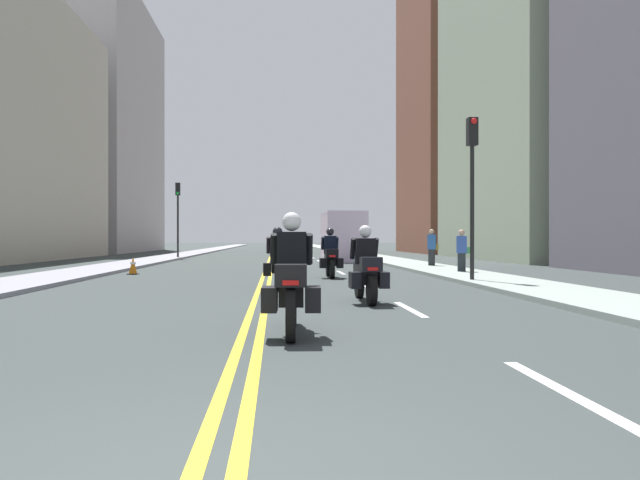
{
  "coord_description": "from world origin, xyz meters",
  "views": [
    {
      "loc": [
        0.34,
        -2.99,
        1.3
      ],
      "look_at": [
        1.57,
        14.23,
        1.26
      ],
      "focal_mm": 34.11,
      "sensor_mm": 36.0,
      "label": 1
    }
  ],
  "objects_px": {
    "motorcycle_3": "(330,258)",
    "traffic_cone_0": "(133,266)",
    "traffic_light_near": "(472,169)",
    "pedestrian_0": "(432,248)",
    "pedestrian_1": "(462,251)",
    "motorcycle_2": "(278,263)",
    "motorcycle_1": "(366,271)",
    "parked_truck": "(342,239)",
    "motorcycle_0": "(292,285)",
    "traffic_light_far": "(178,207)",
    "motorcycle_4": "(280,255)"
  },
  "relations": [
    {
      "from": "motorcycle_3",
      "to": "traffic_cone_0",
      "type": "distance_m",
      "value": 7.35
    },
    {
      "from": "motorcycle_3",
      "to": "traffic_light_near",
      "type": "height_order",
      "value": "traffic_light_near"
    },
    {
      "from": "traffic_light_near",
      "to": "traffic_cone_0",
      "type": "bearing_deg",
      "value": 153.97
    },
    {
      "from": "pedestrian_0",
      "to": "pedestrian_1",
      "type": "bearing_deg",
      "value": -73.5
    },
    {
      "from": "motorcycle_2",
      "to": "pedestrian_0",
      "type": "xyz_separation_m",
      "value": [
        6.77,
        10.35,
        0.22
      ]
    },
    {
      "from": "motorcycle_1",
      "to": "pedestrian_1",
      "type": "bearing_deg",
      "value": 61.02
    },
    {
      "from": "pedestrian_0",
      "to": "parked_truck",
      "type": "xyz_separation_m",
      "value": [
        -2.98,
        9.23,
        0.39
      ]
    },
    {
      "from": "traffic_cone_0",
      "to": "motorcycle_3",
      "type": "bearing_deg",
      "value": -18.23
    },
    {
      "from": "motorcycle_0",
      "to": "traffic_light_far",
      "type": "relative_size",
      "value": 0.44
    },
    {
      "from": "motorcycle_2",
      "to": "traffic_cone_0",
      "type": "bearing_deg",
      "value": 127.05
    },
    {
      "from": "motorcycle_3",
      "to": "traffic_cone_0",
      "type": "xyz_separation_m",
      "value": [
        -6.98,
        2.3,
        -0.34
      ]
    },
    {
      "from": "motorcycle_1",
      "to": "parked_truck",
      "type": "relative_size",
      "value": 0.33
    },
    {
      "from": "motorcycle_3",
      "to": "motorcycle_1",
      "type": "bearing_deg",
      "value": -89.85
    },
    {
      "from": "traffic_cone_0",
      "to": "parked_truck",
      "type": "height_order",
      "value": "parked_truck"
    },
    {
      "from": "motorcycle_3",
      "to": "pedestrian_0",
      "type": "height_order",
      "value": "pedestrian_0"
    },
    {
      "from": "motorcycle_1",
      "to": "pedestrian_0",
      "type": "relative_size",
      "value": 1.27
    },
    {
      "from": "traffic_cone_0",
      "to": "motorcycle_2",
      "type": "bearing_deg",
      "value": -51.41
    },
    {
      "from": "motorcycle_4",
      "to": "parked_truck",
      "type": "xyz_separation_m",
      "value": [
        3.68,
        11.9,
        0.63
      ]
    },
    {
      "from": "motorcycle_4",
      "to": "traffic_cone_0",
      "type": "distance_m",
      "value": 5.46
    },
    {
      "from": "motorcycle_3",
      "to": "pedestrian_1",
      "type": "relative_size",
      "value": 1.29
    },
    {
      "from": "motorcycle_3",
      "to": "traffic_light_far",
      "type": "height_order",
      "value": "traffic_light_far"
    },
    {
      "from": "motorcycle_3",
      "to": "parked_truck",
      "type": "relative_size",
      "value": 0.32
    },
    {
      "from": "motorcycle_3",
      "to": "pedestrian_0",
      "type": "distance_m",
      "value": 7.91
    },
    {
      "from": "motorcycle_1",
      "to": "pedestrian_1",
      "type": "relative_size",
      "value": 1.33
    },
    {
      "from": "motorcycle_0",
      "to": "pedestrian_0",
      "type": "distance_m",
      "value": 19.17
    },
    {
      "from": "motorcycle_0",
      "to": "traffic_cone_0",
      "type": "bearing_deg",
      "value": 113.11
    },
    {
      "from": "motorcycle_3",
      "to": "parked_truck",
      "type": "height_order",
      "value": "parked_truck"
    },
    {
      "from": "motorcycle_4",
      "to": "parked_truck",
      "type": "relative_size",
      "value": 0.33
    },
    {
      "from": "motorcycle_4",
      "to": "parked_truck",
      "type": "distance_m",
      "value": 12.47
    },
    {
      "from": "motorcycle_3",
      "to": "parked_truck",
      "type": "bearing_deg",
      "value": 82.36
    },
    {
      "from": "motorcycle_1",
      "to": "traffic_light_far",
      "type": "xyz_separation_m",
      "value": [
        -8.12,
        27.12,
        2.7
      ]
    },
    {
      "from": "motorcycle_2",
      "to": "traffic_light_near",
      "type": "bearing_deg",
      "value": 11.16
    },
    {
      "from": "traffic_light_near",
      "to": "traffic_light_far",
      "type": "height_order",
      "value": "traffic_light_far"
    },
    {
      "from": "traffic_light_far",
      "to": "parked_truck",
      "type": "relative_size",
      "value": 0.75
    },
    {
      "from": "pedestrian_1",
      "to": "motorcycle_1",
      "type": "bearing_deg",
      "value": -102.56
    },
    {
      "from": "motorcycle_1",
      "to": "traffic_cone_0",
      "type": "xyz_separation_m",
      "value": [
        -7.01,
        10.14,
        -0.32
      ]
    },
    {
      "from": "pedestrian_0",
      "to": "traffic_cone_0",
      "type": "bearing_deg",
      "value": -143.9
    },
    {
      "from": "motorcycle_3",
      "to": "traffic_light_near",
      "type": "xyz_separation_m",
      "value": [
        3.84,
        -2.98,
        2.65
      ]
    },
    {
      "from": "motorcycle_0",
      "to": "traffic_light_near",
      "type": "relative_size",
      "value": 0.45
    },
    {
      "from": "motorcycle_2",
      "to": "pedestrian_1",
      "type": "xyz_separation_m",
      "value": [
        6.6,
        5.5,
        0.17
      ]
    },
    {
      "from": "parked_truck",
      "to": "motorcycle_3",
      "type": "bearing_deg",
      "value": -97.56
    },
    {
      "from": "traffic_light_near",
      "to": "pedestrian_0",
      "type": "bearing_deg",
      "value": 82.62
    },
    {
      "from": "motorcycle_4",
      "to": "motorcycle_0",
      "type": "bearing_deg",
      "value": -90.85
    },
    {
      "from": "motorcycle_3",
      "to": "traffic_light_far",
      "type": "distance_m",
      "value": 21.07
    },
    {
      "from": "pedestrian_0",
      "to": "motorcycle_0",
      "type": "bearing_deg",
      "value": -91.67
    },
    {
      "from": "motorcycle_0",
      "to": "traffic_light_far",
      "type": "distance_m",
      "value": 31.94
    },
    {
      "from": "pedestrian_0",
      "to": "motorcycle_1",
      "type": "bearing_deg",
      "value": -91.19
    },
    {
      "from": "motorcycle_1",
      "to": "pedestrian_1",
      "type": "distance_m",
      "value": 10.3
    },
    {
      "from": "traffic_light_far",
      "to": "pedestrian_1",
      "type": "distance_m",
      "value": 22.31
    },
    {
      "from": "motorcycle_1",
      "to": "motorcycle_4",
      "type": "distance_m",
      "value": 11.41
    }
  ]
}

